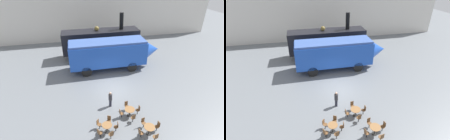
{
  "view_description": "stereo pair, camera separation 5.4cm",
  "coord_description": "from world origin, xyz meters",
  "views": [
    {
      "loc": [
        -3.44,
        -14.99,
        10.94
      ],
      "look_at": [
        0.06,
        1.0,
        1.6
      ],
      "focal_mm": 28.0,
      "sensor_mm": 36.0,
      "label": 1
    },
    {
      "loc": [
        -3.39,
        -15.0,
        10.94
      ],
      "look_at": [
        0.06,
        1.0,
        1.6
      ],
      "focal_mm": 28.0,
      "sensor_mm": 36.0,
      "label": 2
    }
  ],
  "objects": [
    {
      "name": "cafe_chair_3",
      "position": [
        0.37,
        -3.57,
        0.51
      ],
      "size": [
        0.36,
        0.36,
        0.87
      ],
      "rotation": [
        0.0,
        0.0,
        11.07
      ],
      "color": "black",
      "rests_on": "ground_plane"
    },
    {
      "name": "backdrop_wall",
      "position": [
        0.0,
        15.46,
        4.5
      ],
      "size": [
        44.0,
        0.15,
        9.0
      ],
      "color": "silver",
      "rests_on": "ground_plane"
    },
    {
      "name": "cafe_chair_2",
      "position": [
        1.23,
        -4.32,
        0.51
      ],
      "size": [
        0.36,
        0.36,
        0.87
      ],
      "rotation": [
        0.0,
        0.0,
        9.5
      ],
      "color": "black",
      "rests_on": "ground_plane"
    },
    {
      "name": "ground_plane",
      "position": [
        0.0,
        0.0,
        0.0
      ],
      "size": [
        80.0,
        80.0,
        0.0
      ],
      "primitive_type": "plane",
      "color": "slate"
    },
    {
      "name": "cafe_chair_0",
      "position": [
        -0.37,
        -4.43,
        0.51
      ],
      "size": [
        0.36,
        0.36,
        0.87
      ],
      "rotation": [
        0.0,
        0.0,
        6.35
      ],
      "color": "black",
      "rests_on": "ground_plane"
    },
    {
      "name": "cafe_chair_5",
      "position": [
        0.52,
        -6.73,
        0.51
      ],
      "size": [
        0.38,
        0.36,
        0.87
      ],
      "rotation": [
        0.0,
        0.0,
        6.51
      ],
      "color": "black",
      "rests_on": "ground_plane"
    },
    {
      "name": "steam_locomotive",
      "position": [
        0.1,
        8.39,
        2.32
      ],
      "size": [
        10.7,
        2.55,
        6.03
      ],
      "color": "black",
      "rests_on": "ground_plane"
    },
    {
      "name": "cafe_chair_11",
      "position": [
        -1.62,
        -6.43,
        0.51
      ],
      "size": [
        0.36,
        0.38,
        0.87
      ],
      "rotation": [
        0.0,
        0.0,
        8.08
      ],
      "color": "black",
      "rests_on": "ground_plane"
    },
    {
      "name": "cafe_chair_10",
      "position": [
        -2.45,
        -6.08,
        0.51
      ],
      "size": [
        0.4,
        0.39,
        0.87
      ],
      "rotation": [
        0.0,
        0.0,
        6.83
      ],
      "color": "black",
      "rests_on": "ground_plane"
    },
    {
      "name": "cafe_table_near",
      "position": [
        0.43,
        -4.38,
        0.56
      ],
      "size": [
        0.86,
        0.86,
        0.71
      ],
      "color": "black",
      "rests_on": "ground_plane"
    },
    {
      "name": "cafe_chair_9",
      "position": [
        -2.37,
        -5.18,
        0.51
      ],
      "size": [
        0.41,
        0.4,
        0.87
      ],
      "rotation": [
        0.0,
        0.0,
        5.57
      ],
      "color": "black",
      "rests_on": "ground_plane"
    },
    {
      "name": "cafe_chair_12",
      "position": [
        -1.04,
        -5.75,
        0.51
      ],
      "size": [
        0.36,
        0.36,
        0.87
      ],
      "rotation": [
        0.0,
        0.0,
        9.34
      ],
      "color": "black",
      "rests_on": "ground_plane"
    },
    {
      "name": "cafe_chair_8",
      "position": [
        -1.5,
        -4.98,
        0.51
      ],
      "size": [
        0.38,
        0.4,
        0.87
      ],
      "rotation": [
        0.0,
        0.0,
        4.31
      ],
      "color": "black",
      "rests_on": "ground_plane"
    },
    {
      "name": "cafe_table_far",
      "position": [
        -1.8,
        -5.68,
        0.56
      ],
      "size": [
        0.78,
        0.78,
        0.74
      ],
      "color": "black",
      "rests_on": "ground_plane"
    },
    {
      "name": "cafe_chair_6",
      "position": [
        1.47,
        -7.33,
        0.51
      ],
      "size": [
        0.36,
        0.38,
        0.87
      ],
      "rotation": [
        0.0,
        0.0,
        8.08
      ],
      "color": "black",
      "rests_on": "ground_plane"
    },
    {
      "name": "cafe_table_mid",
      "position": [
        1.3,
        -6.56,
        0.58
      ],
      "size": [
        0.84,
        0.84,
        0.74
      ],
      "color": "black",
      "rests_on": "ground_plane"
    },
    {
      "name": "cafe_chair_4",
      "position": [
        1.12,
        -5.79,
        0.51
      ],
      "size": [
        0.36,
        0.38,
        0.87
      ],
      "rotation": [
        0.0,
        0.0,
        4.94
      ],
      "color": "black",
      "rests_on": "ground_plane"
    },
    {
      "name": "cafe_chair_7",
      "position": [
        2.07,
        -6.38,
        0.51
      ],
      "size": [
        0.38,
        0.36,
        0.87
      ],
      "rotation": [
        0.0,
        0.0,
        9.65
      ],
      "color": "black",
      "rests_on": "ground_plane"
    },
    {
      "name": "streamlined_locomotive",
      "position": [
        1.03,
        4.21,
        2.24
      ],
      "size": [
        11.25,
        2.89,
        3.74
      ],
      "color": "blue",
      "rests_on": "ground_plane"
    },
    {
      "name": "cafe_chair_1",
      "position": [
        0.49,
        -5.18,
        0.51
      ],
      "size": [
        0.36,
        0.36,
        0.87
      ],
      "rotation": [
        0.0,
        0.0,
        7.92
      ],
      "color": "black",
      "rests_on": "ground_plane"
    },
    {
      "name": "visitor_person",
      "position": [
        -0.93,
        -2.81,
        0.85
      ],
      "size": [
        0.34,
        0.34,
        1.57
      ],
      "color": "#262633",
      "rests_on": "ground_plane"
    }
  ]
}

